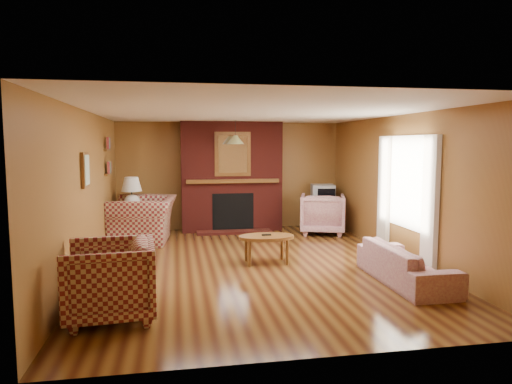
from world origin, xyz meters
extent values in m
plane|color=#45210E|center=(0.00, 0.00, 0.00)|extent=(6.50, 6.50, 0.00)
plane|color=white|center=(0.00, 0.00, 2.40)|extent=(6.50, 6.50, 0.00)
plane|color=olive|center=(0.00, 3.25, 1.20)|extent=(6.50, 0.00, 6.50)
plane|color=olive|center=(0.00, -3.25, 1.20)|extent=(6.50, 0.00, 6.50)
plane|color=olive|center=(-2.50, 0.00, 1.20)|extent=(0.00, 6.50, 6.50)
plane|color=olive|center=(2.50, 0.00, 1.20)|extent=(0.00, 6.50, 6.50)
cube|color=#581813|center=(0.00, 3.00, 1.20)|extent=(2.20, 0.50, 2.40)
cube|color=black|center=(0.00, 2.77, 0.45)|extent=(0.90, 0.06, 0.80)
cube|color=#581813|center=(0.00, 2.60, 0.03)|extent=(1.60, 0.35, 0.06)
cube|color=brown|center=(0.00, 2.73, 1.12)|extent=(2.00, 0.18, 0.08)
cube|color=brown|center=(0.00, 2.76, 1.70)|extent=(0.78, 0.05, 0.95)
cube|color=white|center=(0.00, 2.73, 1.70)|extent=(0.62, 0.02, 0.80)
cube|color=beige|center=(2.44, -0.95, 1.05)|extent=(0.08, 0.35, 2.00)
cube|color=beige|center=(2.44, 0.55, 1.05)|extent=(0.08, 0.35, 2.00)
cube|color=white|center=(2.48, -0.20, 1.30)|extent=(0.03, 1.10, 1.50)
cube|color=brown|center=(-2.47, 1.90, 1.35)|extent=(0.06, 0.55, 0.04)
cube|color=brown|center=(-2.47, 1.90, 1.80)|extent=(0.06, 0.55, 0.04)
cube|color=brown|center=(-2.47, -0.30, 1.55)|extent=(0.04, 0.40, 0.50)
cube|color=beige|center=(-2.44, -0.30, 1.55)|extent=(0.01, 0.32, 0.42)
cylinder|color=black|center=(0.00, 2.30, 2.22)|extent=(0.01, 0.01, 0.35)
cone|color=tan|center=(0.00, 2.30, 2.00)|extent=(0.36, 0.36, 0.18)
imported|color=maroon|center=(-1.85, 2.07, 0.44)|extent=(1.31, 1.46, 0.88)
imported|color=maroon|center=(-1.95, -1.96, 0.43)|extent=(1.02, 1.00, 0.87)
imported|color=beige|center=(1.90, -1.29, 0.26)|extent=(0.71, 1.79, 0.52)
imported|color=beige|center=(1.87, 2.27, 0.43)|extent=(1.16, 1.18, 0.85)
ellipsoid|color=brown|center=(0.20, 0.05, 0.43)|extent=(0.90, 0.56, 0.05)
cube|color=black|center=(0.20, 0.05, 0.46)|extent=(0.15, 0.05, 0.02)
cylinder|color=brown|center=(0.50, 0.23, 0.20)|extent=(0.05, 0.05, 0.40)
cylinder|color=brown|center=(-0.10, 0.23, 0.20)|extent=(0.05, 0.05, 0.40)
cylinder|color=brown|center=(0.50, -0.13, 0.20)|extent=(0.05, 0.05, 0.40)
cylinder|color=brown|center=(-0.10, -0.13, 0.20)|extent=(0.05, 0.05, 0.40)
cube|color=brown|center=(-2.10, 2.45, 0.29)|extent=(0.47, 0.47, 0.58)
sphere|color=white|center=(-2.10, 2.45, 0.74)|extent=(0.33, 0.33, 0.33)
cylinder|color=black|center=(-2.10, 2.45, 0.93)|extent=(0.03, 0.03, 0.10)
cone|color=white|center=(-2.10, 2.45, 1.11)|extent=(0.41, 0.41, 0.29)
cube|color=black|center=(2.05, 2.80, 0.27)|extent=(0.50, 0.46, 0.54)
cube|color=#A5A8AD|center=(2.05, 2.80, 0.77)|extent=(0.58, 0.57, 0.46)
cube|color=black|center=(2.05, 2.55, 0.77)|extent=(0.38, 0.09, 0.33)
camera|label=1|loc=(-1.23, -7.01, 1.91)|focal=32.00mm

